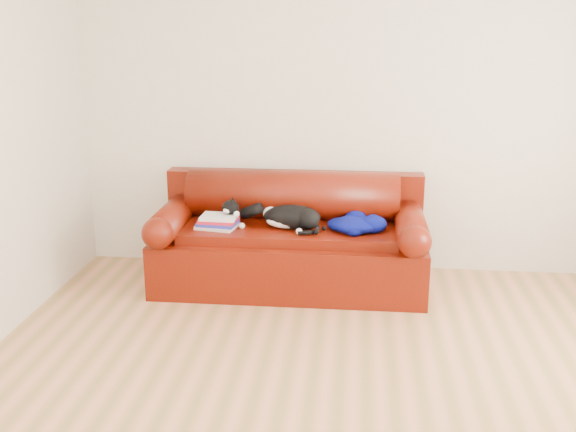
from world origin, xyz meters
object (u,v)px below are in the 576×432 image
Objects in this scene: blanket at (356,224)px; cat at (291,217)px; sofa_base at (290,257)px; book_stack at (218,222)px.

cat is at bearing 178.24° from blanket.
sofa_base is 0.36m from cat.
blanket is at bearing -9.87° from sofa_base.
sofa_base is 0.61m from blanket.
sofa_base is 3.53× the size of cat.
blanket is (0.52, -0.09, 0.32)m from sofa_base.
cat reaches higher than sofa_base.
book_stack is at bearing -168.11° from sofa_base.
book_stack is 1.06m from blanket.
sofa_base is at bearing 170.13° from blanket.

